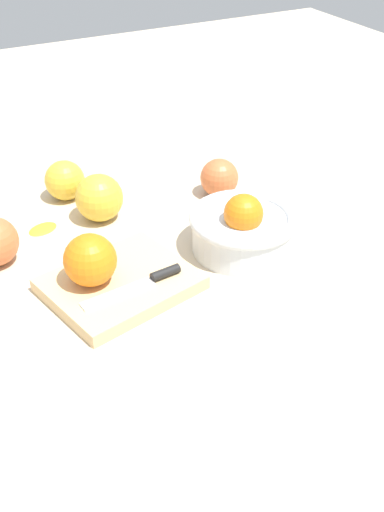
# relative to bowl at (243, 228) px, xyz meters

# --- Properties ---
(ground_plane) EXTENTS (2.40, 2.40, 0.00)m
(ground_plane) POSITION_rel_bowl_xyz_m (0.12, -0.08, -0.04)
(ground_plane) COLOR beige
(bowl) EXTENTS (0.17, 0.17, 0.10)m
(bowl) POSITION_rel_bowl_xyz_m (0.00, 0.00, 0.00)
(bowl) COLOR silver
(bowl) RESTS_ON ground_plane
(cutting_board) EXTENTS (0.23, 0.21, 0.02)m
(cutting_board) POSITION_rel_bowl_xyz_m (0.21, 0.01, -0.03)
(cutting_board) COLOR #DBB77F
(cutting_board) RESTS_ON ground_plane
(orange_on_board) EXTENTS (0.08, 0.08, 0.08)m
(orange_on_board) POSITION_rel_bowl_xyz_m (0.25, -0.00, 0.02)
(orange_on_board) COLOR orange
(orange_on_board) RESTS_ON cutting_board
(knife) EXTENTS (0.16, 0.03, 0.01)m
(knife) POSITION_rel_bowl_xyz_m (0.19, 0.04, -0.01)
(knife) COLOR silver
(knife) RESTS_ON cutting_board
(apple_front_right) EXTENTS (0.07, 0.07, 0.07)m
(apple_front_right) POSITION_rel_bowl_xyz_m (0.19, -0.29, -0.00)
(apple_front_right) COLOR gold
(apple_front_right) RESTS_ON ground_plane
(apple_front_right_2) EXTENTS (0.08, 0.08, 0.08)m
(apple_front_right_2) POSITION_rel_bowl_xyz_m (0.17, -0.20, 0.00)
(apple_front_right_2) COLOR gold
(apple_front_right_2) RESTS_ON ground_plane
(apple_front_left) EXTENTS (0.07, 0.07, 0.07)m
(apple_front_left) POSITION_rel_bowl_xyz_m (-0.06, -0.17, -0.00)
(apple_front_left) COLOR #CC6638
(apple_front_left) RESTS_ON ground_plane
(citrus_peel) EXTENTS (0.06, 0.05, 0.01)m
(citrus_peel) POSITION_rel_bowl_xyz_m (0.27, -0.21, -0.04)
(citrus_peel) COLOR orange
(citrus_peel) RESTS_ON ground_plane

